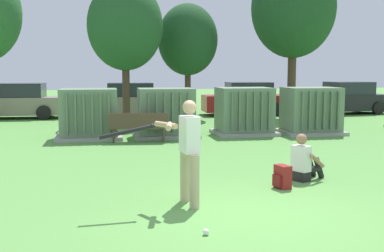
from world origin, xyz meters
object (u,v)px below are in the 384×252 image
(sports_ball, at_px, (206,232))
(seated_spectator, at_px, (304,162))
(parked_car_right_of_center, at_px, (246,100))
(parked_car_leftmost, at_px, (18,102))
(transformer_mid_east, at_px, (244,112))
(transformer_mid_west, at_px, (166,113))
(parked_car_rightmost, at_px, (346,99))
(park_bench, at_px, (139,125))
(parked_car_left_of_center, at_px, (128,101))
(transformer_west, at_px, (89,114))
(transformer_east, at_px, (311,111))
(batter, at_px, (186,147))
(backpack, at_px, (282,177))

(sports_ball, relative_size, seated_spectator, 0.09)
(parked_car_right_of_center, bearing_deg, parked_car_leftmost, 178.59)
(transformer_mid_east, height_order, parked_car_right_of_center, same)
(transformer_mid_west, bearing_deg, parked_car_rightmost, 33.65)
(park_bench, bearing_deg, parked_car_leftmost, 120.31)
(transformer_mid_east, relative_size, parked_car_left_of_center, 0.49)
(transformer_west, bearing_deg, transformer_east, -1.32)
(transformer_mid_west, bearing_deg, parked_car_leftmost, 128.88)
(transformer_mid_west, height_order, batter, batter)
(transformer_west, xyz_separation_m, transformer_mid_west, (2.51, -0.02, 0.00))
(transformer_west, distance_m, seated_spectator, 8.18)
(sports_ball, relative_size, backpack, 0.20)
(transformer_mid_west, height_order, transformer_east, same)
(transformer_mid_east, height_order, transformer_east, same)
(sports_ball, bearing_deg, transformer_west, 100.63)
(transformer_west, relative_size, sports_ball, 23.33)
(sports_ball, distance_m, parked_car_right_of_center, 17.67)
(backpack, distance_m, parked_car_left_of_center, 14.62)
(transformer_mid_east, distance_m, backpack, 7.67)
(sports_ball, height_order, backpack, backpack)
(park_bench, relative_size, parked_car_leftmost, 0.43)
(transformer_east, bearing_deg, sports_ball, -121.27)
(batter, relative_size, backpack, 3.95)
(sports_ball, bearing_deg, transformer_mid_west, 85.90)
(transformer_mid_east, bearing_deg, transformer_west, -178.91)
(parked_car_rightmost, bearing_deg, transformer_east, -126.17)
(park_bench, bearing_deg, backpack, -70.26)
(park_bench, relative_size, parked_car_left_of_center, 0.43)
(transformer_west, relative_size, parked_car_right_of_center, 0.49)
(seated_spectator, height_order, parked_car_leftmost, parked_car_leftmost)
(batter, bearing_deg, parked_car_rightmost, 54.02)
(transformer_mid_west, relative_size, transformer_mid_east, 1.00)
(park_bench, relative_size, parked_car_rightmost, 0.42)
(transformer_mid_west, height_order, backpack, transformer_mid_west)
(batter, bearing_deg, park_bench, 92.28)
(park_bench, distance_m, parked_car_left_of_center, 8.16)
(seated_spectator, xyz_separation_m, parked_car_right_of_center, (2.98, 13.90, 0.38))
(transformer_west, xyz_separation_m, seated_spectator, (4.46, -6.85, -0.41))
(park_bench, relative_size, sports_ball, 20.35)
(batter, xyz_separation_m, sports_ball, (0.01, -1.49, -0.93))
(backpack, xyz_separation_m, parked_car_right_of_center, (3.65, 14.45, 0.54))
(transformer_mid_west, bearing_deg, transformer_west, 179.62)
(transformer_mid_east, relative_size, transformer_east, 1.00)
(transformer_mid_west, relative_size, sports_ball, 23.33)
(transformer_mid_east, bearing_deg, transformer_mid_west, -177.56)
(transformer_east, distance_m, parked_car_rightmost, 8.54)
(transformer_east, bearing_deg, parked_car_leftmost, 145.73)
(parked_car_rightmost, bearing_deg, sports_ball, -123.40)
(transformer_west, xyz_separation_m, parked_car_leftmost, (-3.40, 7.32, -0.04))
(park_bench, xyz_separation_m, backpack, (2.26, -6.29, -0.32))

